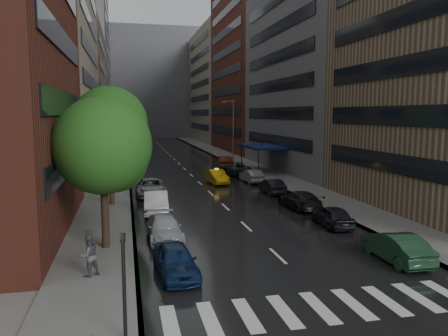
{
  "coord_description": "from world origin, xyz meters",
  "views": [
    {
      "loc": [
        -7.43,
        -16.41,
        7.25
      ],
      "look_at": [
        0.0,
        16.49,
        3.0
      ],
      "focal_mm": 35.0,
      "sensor_mm": 36.0,
      "label": 1
    }
  ],
  "objects": [
    {
      "name": "building_far",
      "position": [
        0.0,
        118.0,
        16.0
      ],
      "size": [
        40.0,
        14.0,
        32.0
      ],
      "primitive_type": "cube",
      "color": "slate",
      "rests_on": "ground"
    },
    {
      "name": "tree_far",
      "position": [
        -8.6,
        33.86,
        5.82
      ],
      "size": [
        5.34,
        5.34,
        8.51
      ],
      "color": "#382619",
      "rests_on": "ground"
    },
    {
      "name": "ground",
      "position": [
        0.0,
        0.0,
        0.0
      ],
      "size": [
        220.0,
        220.0,
        0.0
      ],
      "primitive_type": "plane",
      "color": "gray",
      "rests_on": "ground"
    },
    {
      "name": "parked_cars_left",
      "position": [
        -5.4,
        14.03,
        0.74
      ],
      "size": [
        2.53,
        24.47,
        1.59
      ],
      "color": "#0E2143",
      "rests_on": "ground"
    },
    {
      "name": "awning",
      "position": [
        8.98,
        35.0,
        3.13
      ],
      "size": [
        4.0,
        8.0,
        3.12
      ],
      "color": "navy",
      "rests_on": "sidewalk_right"
    },
    {
      "name": "buildings_left",
      "position": [
        -15.0,
        58.79,
        15.99
      ],
      "size": [
        8.0,
        108.0,
        38.0
      ],
      "color": "maroon",
      "rests_on": "ground"
    },
    {
      "name": "crosswalk",
      "position": [
        0.2,
        -2.0,
        0.01
      ],
      "size": [
        13.15,
        2.8,
        0.01
      ],
      "color": "silver",
      "rests_on": "ground"
    },
    {
      "name": "sidewalk_left",
      "position": [
        -9.0,
        50.0,
        0.07
      ],
      "size": [
        4.0,
        140.0,
        0.15
      ],
      "primitive_type": "cube",
      "color": "gray",
      "rests_on": "ground"
    },
    {
      "name": "parked_cars_right",
      "position": [
        5.4,
        22.62,
        0.72
      ],
      "size": [
        2.49,
        42.62,
        1.56
      ],
      "color": "#183622",
      "rests_on": "ground"
    },
    {
      "name": "tree_mid",
      "position": [
        -8.6,
        18.33,
        6.38
      ],
      "size": [
        5.85,
        5.85,
        9.32
      ],
      "color": "#382619",
      "rests_on": "ground"
    },
    {
      "name": "taxi",
      "position": [
        1.68,
        27.41,
        0.72
      ],
      "size": [
        1.92,
        4.49,
        1.44
      ],
      "primitive_type": "imported",
      "rotation": [
        0.0,
        0.0,
        0.09
      ],
      "color": "#DB9B0B",
      "rests_on": "ground"
    },
    {
      "name": "street_lamp_left",
      "position": [
        -7.72,
        30.0,
        4.89
      ],
      "size": [
        1.74,
        0.22,
        9.0
      ],
      "color": "gray",
      "rests_on": "sidewalk_left"
    },
    {
      "name": "road",
      "position": [
        0.0,
        50.0,
        0.01
      ],
      "size": [
        14.0,
        140.0,
        0.01
      ],
      "primitive_type": "cube",
      "color": "black",
      "rests_on": "ground"
    },
    {
      "name": "traffic_light",
      "position": [
        -7.6,
        -3.03,
        2.23
      ],
      "size": [
        0.18,
        0.15,
        3.45
      ],
      "color": "black",
      "rests_on": "sidewalk_left"
    },
    {
      "name": "buildings_right",
      "position": [
        15.0,
        56.7,
        15.03
      ],
      "size": [
        8.05,
        109.1,
        36.0
      ],
      "color": "#937A5B",
      "rests_on": "ground"
    },
    {
      "name": "street_lamp_right",
      "position": [
        7.72,
        45.0,
        4.89
      ],
      "size": [
        1.74,
        0.22,
        9.0
      ],
      "color": "gray",
      "rests_on": "sidewalk_right"
    },
    {
      "name": "tree_near",
      "position": [
        -8.6,
        6.99,
        5.56
      ],
      "size": [
        5.1,
        5.1,
        8.13
      ],
      "color": "#382619",
      "rests_on": "ground"
    },
    {
      "name": "sidewalk_right",
      "position": [
        9.0,
        50.0,
        0.07
      ],
      "size": [
        4.0,
        140.0,
        0.15
      ],
      "primitive_type": "cube",
      "color": "gray",
      "rests_on": "ground"
    },
    {
      "name": "ped_black_umbrella",
      "position": [
        -9.14,
        2.84,
        1.38
      ],
      "size": [
        1.14,
        1.08,
        2.09
      ],
      "color": "#494A4E",
      "rests_on": "sidewalk_left"
    }
  ]
}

